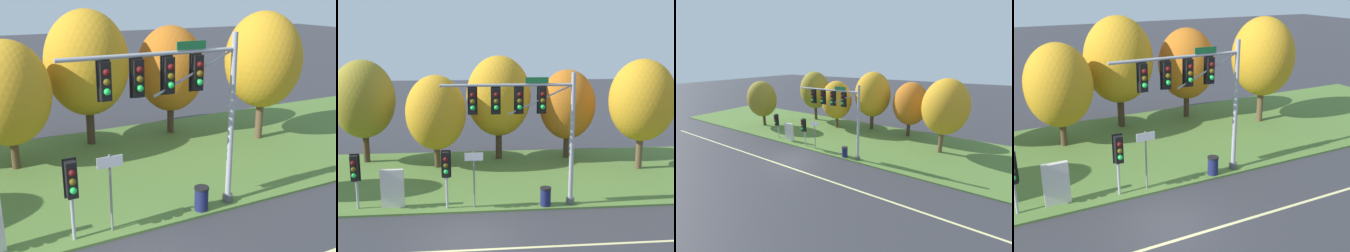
% 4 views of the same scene
% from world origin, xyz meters
% --- Properties ---
extents(grass_verge, '(48.00, 11.50, 0.10)m').
position_xyz_m(grass_verge, '(0.00, 8.25, 0.05)').
color(grass_verge, '#517533').
rests_on(grass_verge, ground).
extents(traffic_signal_mast, '(6.49, 0.49, 6.55)m').
position_xyz_m(traffic_signal_mast, '(2.88, 3.01, 4.70)').
color(traffic_signal_mast, '#9EA0A5').
rests_on(traffic_signal_mast, grass_verge).
extents(pedestrian_signal_near_kerb, '(0.46, 0.55, 2.91)m').
position_xyz_m(pedestrian_signal_near_kerb, '(-1.05, 2.86, 2.18)').
color(pedestrian_signal_near_kerb, '#9EA0A5').
rests_on(pedestrian_signal_near_kerb, grass_verge).
extents(route_sign_post, '(0.89, 0.08, 2.80)m').
position_xyz_m(route_sign_post, '(0.27, 2.98, 1.92)').
color(route_sign_post, slate).
rests_on(route_sign_post, grass_verge).
extents(tree_behind_signpost, '(3.82, 3.82, 5.96)m').
position_xyz_m(tree_behind_signpost, '(-1.95, 10.18, 3.67)').
color(tree_behind_signpost, '#4C3823').
rests_on(tree_behind_signpost, grass_verge).
extents(tree_mid_verge, '(4.37, 4.37, 7.11)m').
position_xyz_m(tree_mid_verge, '(2.19, 11.95, 4.46)').
color(tree_mid_verge, '#423021').
rests_on(tree_mid_verge, grass_verge).
extents(tree_tall_centre, '(3.85, 3.85, 6.16)m').
position_xyz_m(tree_tall_centre, '(6.93, 11.74, 3.84)').
color(tree_tall_centre, '#423021').
rests_on(tree_tall_centre, grass_verge).
extents(tree_right_far, '(4.11, 4.11, 6.97)m').
position_xyz_m(tree_right_far, '(10.93, 8.64, 4.48)').
color(tree_right_far, brown).
rests_on(tree_right_far, grass_verge).
extents(trash_bin, '(0.56, 0.56, 0.93)m').
position_xyz_m(trash_bin, '(3.76, 2.89, 0.57)').
color(trash_bin, '#191E4C').
rests_on(trash_bin, grass_verge).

